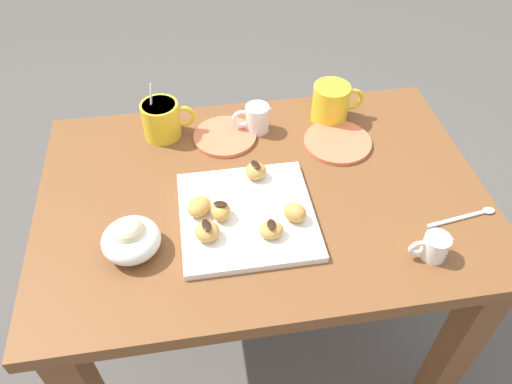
% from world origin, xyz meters
% --- Properties ---
extents(ground_plane, '(8.00, 8.00, 0.00)m').
position_xyz_m(ground_plane, '(0.00, 0.00, 0.00)').
color(ground_plane, '#514C47').
extents(dining_table, '(1.01, 0.68, 0.74)m').
position_xyz_m(dining_table, '(0.00, 0.00, 0.59)').
color(dining_table, brown).
rests_on(dining_table, ground_plane).
extents(pastry_plate_square, '(0.29, 0.29, 0.02)m').
position_xyz_m(pastry_plate_square, '(-0.05, -0.08, 0.75)').
color(pastry_plate_square, white).
rests_on(pastry_plate_square, dining_table).
extents(coffee_mug_yellow_left, '(0.13, 0.09, 0.14)m').
position_xyz_m(coffee_mug_yellow_left, '(-0.21, 0.24, 0.79)').
color(coffee_mug_yellow_left, yellow).
rests_on(coffee_mug_yellow_left, dining_table).
extents(coffee_mug_yellow_right, '(0.14, 0.09, 0.10)m').
position_xyz_m(coffee_mug_yellow_right, '(0.22, 0.24, 0.80)').
color(coffee_mug_yellow_right, yellow).
rests_on(coffee_mug_yellow_right, dining_table).
extents(cream_pitcher_white, '(0.10, 0.06, 0.07)m').
position_xyz_m(cream_pitcher_white, '(0.02, 0.22, 0.78)').
color(cream_pitcher_white, white).
rests_on(cream_pitcher_white, dining_table).
extents(ice_cream_bowl, '(0.12, 0.12, 0.09)m').
position_xyz_m(ice_cream_bowl, '(-0.29, -0.13, 0.78)').
color(ice_cream_bowl, white).
rests_on(ice_cream_bowl, dining_table).
extents(chocolate_sauce_pitcher, '(0.09, 0.05, 0.06)m').
position_xyz_m(chocolate_sauce_pitcher, '(0.30, -0.24, 0.78)').
color(chocolate_sauce_pitcher, white).
rests_on(chocolate_sauce_pitcher, dining_table).
extents(saucer_coral_left, '(0.16, 0.16, 0.01)m').
position_xyz_m(saucer_coral_left, '(-0.06, 0.20, 0.75)').
color(saucer_coral_left, '#E5704C').
rests_on(saucer_coral_left, dining_table).
extents(saucer_coral_right, '(0.17, 0.17, 0.01)m').
position_xyz_m(saucer_coral_right, '(0.21, 0.13, 0.75)').
color(saucer_coral_right, '#E5704C').
rests_on(saucer_coral_right, dining_table).
extents(loose_spoon_near_saucer, '(0.16, 0.04, 0.01)m').
position_xyz_m(loose_spoon_near_saucer, '(0.43, -0.15, 0.75)').
color(loose_spoon_near_saucer, silver).
rests_on(loose_spoon_near_saucer, dining_table).
extents(beignet_0, '(0.05, 0.04, 0.03)m').
position_xyz_m(beignet_0, '(-0.01, -0.15, 0.78)').
color(beignet_0, '#D19347').
rests_on(beignet_0, pastry_plate_square).
extents(chocolate_drizzle_0, '(0.02, 0.03, 0.00)m').
position_xyz_m(chocolate_drizzle_0, '(-0.01, -0.15, 0.79)').
color(chocolate_drizzle_0, black).
rests_on(chocolate_drizzle_0, beignet_0).
extents(beignet_1, '(0.06, 0.06, 0.04)m').
position_xyz_m(beignet_1, '(-0.14, -0.13, 0.78)').
color(beignet_1, '#D19347').
rests_on(beignet_1, pastry_plate_square).
extents(chocolate_drizzle_1, '(0.02, 0.04, 0.00)m').
position_xyz_m(chocolate_drizzle_1, '(-0.14, -0.13, 0.80)').
color(chocolate_drizzle_1, black).
rests_on(chocolate_drizzle_1, beignet_1).
extents(beignet_2, '(0.07, 0.07, 0.04)m').
position_xyz_m(beignet_2, '(-0.15, -0.06, 0.78)').
color(beignet_2, '#D19347').
rests_on(beignet_2, pastry_plate_square).
extents(beignet_3, '(0.05, 0.05, 0.04)m').
position_xyz_m(beignet_3, '(-0.01, 0.03, 0.78)').
color(beignet_3, '#D19347').
rests_on(beignet_3, pastry_plate_square).
extents(chocolate_drizzle_3, '(0.03, 0.04, 0.00)m').
position_xyz_m(chocolate_drizzle_3, '(-0.01, 0.03, 0.80)').
color(chocolate_drizzle_3, black).
rests_on(chocolate_drizzle_3, beignet_3).
extents(beignet_4, '(0.04, 0.05, 0.04)m').
position_xyz_m(beignet_4, '(-0.10, -0.08, 0.78)').
color(beignet_4, '#D19347').
rests_on(beignet_4, pastry_plate_square).
extents(chocolate_drizzle_4, '(0.03, 0.03, 0.00)m').
position_xyz_m(chocolate_drizzle_4, '(-0.10, -0.08, 0.80)').
color(chocolate_drizzle_4, black).
rests_on(chocolate_drizzle_4, beignet_4).
extents(beignet_5, '(0.07, 0.06, 0.04)m').
position_xyz_m(beignet_5, '(0.05, -0.11, 0.78)').
color(beignet_5, '#D19347').
rests_on(beignet_5, pastry_plate_square).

